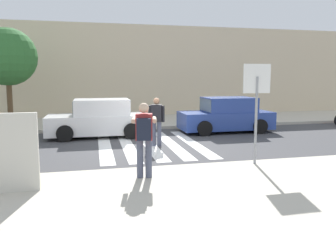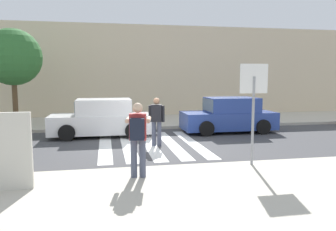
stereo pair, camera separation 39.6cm
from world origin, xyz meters
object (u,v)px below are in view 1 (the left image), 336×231
(photographer_with_backpack, at_px, (144,134))
(parked_car_blue, at_px, (226,116))
(pedestrian_crossing, at_px, (156,119))
(advertising_board, at_px, (9,153))
(stop_sign, at_px, (257,91))
(street_tree_west, at_px, (7,57))
(parked_car_white, at_px, (99,119))

(photographer_with_backpack, xyz_separation_m, parked_car_blue, (4.70, 6.42, -0.44))
(pedestrian_crossing, bearing_deg, advertising_board, -131.23)
(stop_sign, xyz_separation_m, pedestrian_crossing, (-2.01, 3.44, -1.10))
(parked_car_blue, bearing_deg, pedestrian_crossing, -146.78)
(photographer_with_backpack, xyz_separation_m, street_tree_west, (-4.87, 9.04, 2.19))
(parked_car_white, height_order, street_tree_west, street_tree_west)
(photographer_with_backpack, bearing_deg, parked_car_blue, 53.76)
(stop_sign, distance_m, pedestrian_crossing, 4.14)
(parked_car_white, bearing_deg, parked_car_blue, -0.00)
(pedestrian_crossing, xyz_separation_m, advertising_board, (-3.82, -4.36, -0.03))
(pedestrian_crossing, bearing_deg, parked_car_blue, 33.22)
(parked_car_blue, height_order, advertising_board, advertising_board)
(parked_car_blue, relative_size, advertising_board, 2.56)
(pedestrian_crossing, distance_m, street_tree_west, 8.12)
(photographer_with_backpack, relative_size, street_tree_west, 0.38)
(photographer_with_backpack, bearing_deg, stop_sign, 10.76)
(parked_car_white, height_order, parked_car_blue, same)
(stop_sign, height_order, parked_car_white, stop_sign)
(parked_car_white, bearing_deg, advertising_board, -105.55)
(parked_car_blue, relative_size, street_tree_west, 0.90)
(street_tree_west, distance_m, advertising_board, 9.90)
(stop_sign, height_order, street_tree_west, street_tree_west)
(stop_sign, relative_size, photographer_with_backpack, 1.53)
(advertising_board, bearing_deg, street_tree_west, 102.70)
(photographer_with_backpack, xyz_separation_m, advertising_board, (-2.76, -0.33, -0.23))
(street_tree_west, bearing_deg, advertising_board, -77.30)
(photographer_with_backpack, bearing_deg, advertising_board, -173.21)
(stop_sign, xyz_separation_m, parked_car_white, (-3.96, 5.83, -1.34))
(parked_car_blue, distance_m, advertising_board, 10.07)
(pedestrian_crossing, bearing_deg, street_tree_west, 139.79)
(street_tree_west, bearing_deg, parked_car_white, -33.33)
(pedestrian_crossing, bearing_deg, parked_car_white, 129.09)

